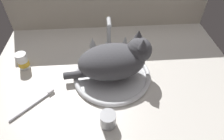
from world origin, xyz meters
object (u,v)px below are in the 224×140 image
(sink_basin, at_px, (112,75))
(cat, at_px, (117,60))
(faucet, at_px, (109,37))
(pill_bottle, at_px, (23,61))
(metal_jar, at_px, (108,120))
(toothbrush, at_px, (34,104))

(sink_basin, bearing_deg, cat, 5.29)
(faucet, xyz_separation_m, pill_bottle, (-0.40, -0.13, -0.03))
(metal_jar, xyz_separation_m, toothbrush, (-0.28, 0.10, -0.02))
(toothbrush, bearing_deg, faucet, 47.99)
(sink_basin, distance_m, cat, 0.09)
(pill_bottle, xyz_separation_m, toothbrush, (0.09, -0.22, -0.03))
(pill_bottle, distance_m, toothbrush, 0.24)
(cat, distance_m, metal_jar, 0.25)
(cat, relative_size, pill_bottle, 4.76)
(faucet, bearing_deg, toothbrush, -132.01)
(sink_basin, bearing_deg, pill_bottle, 167.44)
(sink_basin, xyz_separation_m, cat, (0.02, 0.00, 0.09))
(toothbrush, bearing_deg, cat, 21.78)
(pill_bottle, xyz_separation_m, metal_jar, (0.37, -0.33, -0.01))
(faucet, height_order, toothbrush, faucet)
(faucet, bearing_deg, pill_bottle, -162.49)
(pill_bottle, height_order, toothbrush, pill_bottle)
(sink_basin, relative_size, toothbrush, 2.30)
(sink_basin, xyz_separation_m, faucet, (0.00, 0.22, 0.06))
(cat, xyz_separation_m, pill_bottle, (-0.42, 0.09, -0.06))
(sink_basin, height_order, cat, cat)
(faucet, relative_size, cat, 0.54)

